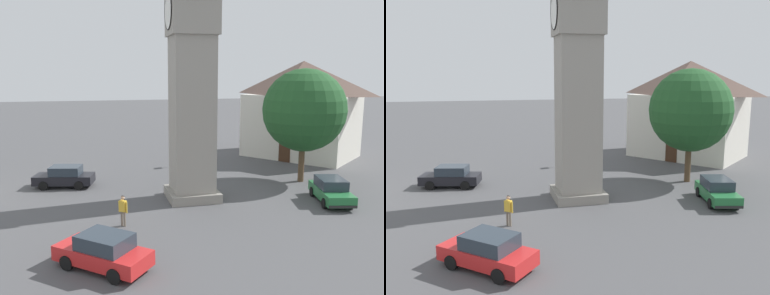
% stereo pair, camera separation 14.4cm
% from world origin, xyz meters
% --- Properties ---
extents(ground_plane, '(200.00, 200.00, 0.00)m').
position_xyz_m(ground_plane, '(0.00, 0.00, 0.00)').
color(ground_plane, '#4C4C4F').
extents(clock_tower, '(3.87, 3.87, 18.66)m').
position_xyz_m(clock_tower, '(0.00, 0.00, 10.87)').
color(clock_tower, gray).
rests_on(clock_tower, ground).
extents(car_blue_kerb, '(3.98, 4.22, 1.53)m').
position_xyz_m(car_blue_kerb, '(8.52, -5.85, 0.76)').
color(car_blue_kerb, red).
rests_on(car_blue_kerb, ground).
extents(car_silver_kerb, '(2.54, 4.39, 1.53)m').
position_xyz_m(car_silver_kerb, '(-4.75, -8.24, 0.76)').
color(car_silver_kerb, black).
rests_on(car_silver_kerb, ground).
extents(car_red_corner, '(4.40, 2.58, 1.53)m').
position_xyz_m(car_red_corner, '(2.79, 8.38, 0.76)').
color(car_red_corner, '#236B38').
rests_on(car_red_corner, ground).
extents(pedestrian, '(0.40, 0.45, 1.69)m').
position_xyz_m(pedestrian, '(3.89, -4.71, 1.01)').
color(pedestrian, '#706656').
rests_on(pedestrian, ground).
extents(tree, '(6.08, 6.08, 8.42)m').
position_xyz_m(tree, '(-2.21, 8.98, 5.37)').
color(tree, brown).
rests_on(tree, ground).
extents(building_shop_left, '(12.51, 12.11, 9.20)m').
position_xyz_m(building_shop_left, '(-10.96, 13.60, 4.70)').
color(building_shop_left, silver).
rests_on(building_shop_left, ground).
extents(road_sign, '(0.60, 0.07, 2.80)m').
position_xyz_m(road_sign, '(-9.22, 1.94, 1.90)').
color(road_sign, gray).
rests_on(road_sign, ground).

